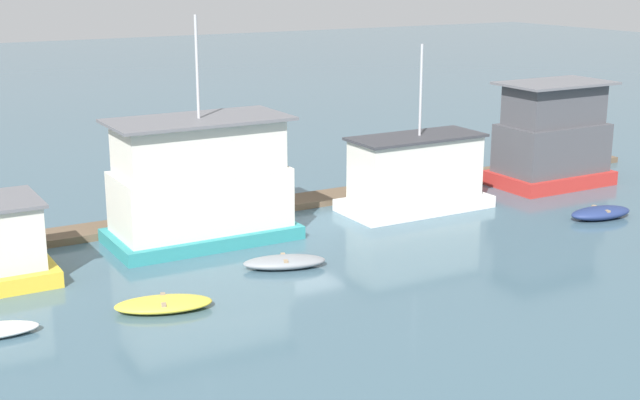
% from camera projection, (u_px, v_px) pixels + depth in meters
% --- Properties ---
extents(ground_plane, '(200.00, 200.00, 0.00)m').
position_uv_depth(ground_plane, '(308.00, 227.00, 37.80)').
color(ground_plane, '#426070').
extents(dock_walkway, '(42.40, 1.80, 0.30)m').
position_uv_depth(dock_walkway, '(273.00, 205.00, 40.55)').
color(dock_walkway, brown).
rests_on(dock_walkway, ground_plane).
extents(houseboat_teal, '(7.40, 3.86, 8.94)m').
position_uv_depth(houseboat_teal, '(200.00, 184.00, 35.37)').
color(houseboat_teal, teal).
rests_on(houseboat_teal, ground_plane).
extents(houseboat_white, '(6.78, 3.23, 7.43)m').
position_uv_depth(houseboat_white, '(415.00, 175.00, 40.11)').
color(houseboat_white, white).
rests_on(houseboat_white, ground_plane).
extents(houseboat_red, '(5.80, 3.60, 5.18)m').
position_uv_depth(houseboat_red, '(552.00, 139.00, 44.43)').
color(houseboat_red, red).
rests_on(houseboat_red, ground_plane).
extents(dinghy_yellow, '(3.42, 2.33, 0.41)m').
position_uv_depth(dinghy_yellow, '(164.00, 304.00, 28.66)').
color(dinghy_yellow, yellow).
rests_on(dinghy_yellow, ground_plane).
extents(dinghy_grey, '(3.27, 2.15, 0.46)m').
position_uv_depth(dinghy_grey, '(284.00, 262.00, 32.61)').
color(dinghy_grey, gray).
rests_on(dinghy_grey, ground_plane).
extents(dinghy_navy, '(3.12, 1.65, 0.54)m').
position_uv_depth(dinghy_navy, '(601.00, 213.00, 38.89)').
color(dinghy_navy, navy).
rests_on(dinghy_navy, ground_plane).
extents(mooring_post_far_right, '(0.26, 0.26, 1.33)m').
position_uv_depth(mooring_post_far_right, '(513.00, 167.00, 45.78)').
color(mooring_post_far_right, brown).
rests_on(mooring_post_far_right, ground_plane).
extents(mooring_post_far_left, '(0.27, 0.27, 1.97)m').
position_uv_depth(mooring_post_far_left, '(525.00, 160.00, 46.06)').
color(mooring_post_far_left, brown).
rests_on(mooring_post_far_left, ground_plane).
extents(mooring_post_centre, '(0.31, 0.31, 1.46)m').
position_uv_depth(mooring_post_centre, '(364.00, 187.00, 41.42)').
color(mooring_post_centre, '#846B4C').
rests_on(mooring_post_centre, ground_plane).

